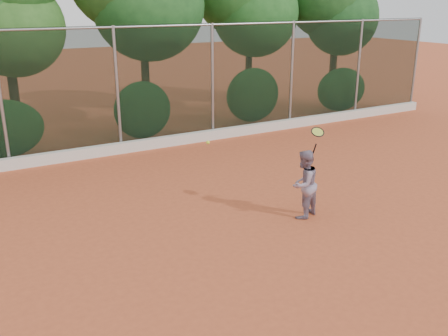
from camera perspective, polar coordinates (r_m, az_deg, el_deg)
ground at (r=8.76m, az=3.28°, el=-9.61°), size 80.00×80.00×0.00m
concrete_curb at (r=14.49m, az=-11.45°, el=2.30°), size 24.00×0.20×0.30m
tennis_player at (r=9.97m, az=9.10°, el=-1.84°), size 0.81×0.72×1.39m
chainlink_fence at (r=14.29m, az=-12.12°, el=9.06°), size 24.09×0.09×3.50m
tennis_racket at (r=9.79m, az=10.62°, el=3.85°), size 0.32×0.31×0.55m
tennis_ball_in_flight at (r=8.68m, az=-1.85°, el=2.95°), size 0.06×0.06×0.06m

